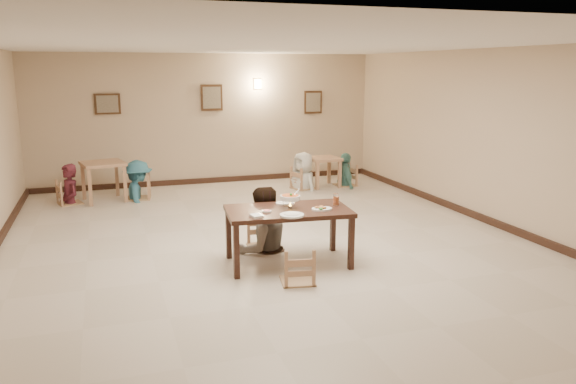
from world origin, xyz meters
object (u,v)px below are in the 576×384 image
object	(u,v)px
drink_glass	(336,200)
bg_table_left	(103,169)
bg_chair_rr	(345,166)
bg_diner_b	(137,160)
bg_diner_a	(67,164)
bg_chair_ll	(69,181)
bg_diner_c	(303,152)
chair_near	(298,248)
bg_chair_lr	(138,175)
main_table	(288,215)
bg_diner_d	(346,153)
bg_chair_rl	(303,168)
main_diner	(261,187)
curry_warmer	(290,198)
bg_table_right	(323,163)
chair_far	(263,217)

from	to	relation	value
drink_glass	bg_table_left	bearing A→B (deg)	122.80
bg_chair_rr	bg_diner_b	distance (m)	4.65
bg_table_left	bg_diner_a	bearing A→B (deg)	-174.48
bg_chair_ll	bg_diner_c	bearing A→B (deg)	-107.64
chair_near	bg_diner_b	size ratio (longest dim) A/B	0.55
drink_glass	bg_chair_lr	xyz separation A→B (m)	(-2.42, 4.75, -0.36)
bg_diner_c	main_table	bearing A→B (deg)	-40.44
bg_diner_a	bg_diner_d	world-z (taller)	bg_diner_a
main_table	chair_near	xyz separation A→B (m)	(-0.10, -0.69, -0.26)
bg_chair_rl	bg_diner_b	world-z (taller)	bg_diner_b
bg_diner_c	bg_chair_rl	bearing A→B (deg)	8.31
main_diner	bg_diner_a	bearing A→B (deg)	-68.96
drink_glass	bg_chair_rr	size ratio (longest dim) A/B	0.17
main_diner	bg_chair_rr	distance (m)	5.01
bg_diner_d	main_table	bearing A→B (deg)	151.44
curry_warmer	bg_table_left	xyz separation A→B (m)	(-2.43, 4.74, -0.26)
main_table	chair_near	world-z (taller)	chair_near
bg_diner_c	bg_chair_ll	bearing A→B (deg)	-109.31
bg_table_right	bg_chair_lr	world-z (taller)	bg_chair_lr
bg_table_left	bg_diner_d	world-z (taller)	bg_diner_d
bg_diner_d	main_diner	bearing A→B (deg)	145.25
chair_far	bg_chair_rr	xyz separation A→B (m)	(3.05, 3.84, -0.01)
bg_chair_rl	bg_diner_b	distance (m)	3.62
bg_chair_lr	bg_table_right	bearing A→B (deg)	97.42
bg_diner_d	bg_diner_b	bearing A→B (deg)	92.30
bg_diner_c	chair_far	bearing A→B (deg)	-46.00
chair_far	bg_diner_b	xyz separation A→B (m)	(-1.58, 3.95, 0.34)
chair_near	bg_diner_c	distance (m)	5.70
bg_chair_ll	bg_chair_rl	world-z (taller)	bg_chair_rl
curry_warmer	bg_chair_ll	distance (m)	5.63
bg_chair_rl	bg_diner_d	world-z (taller)	bg_diner_d
chair_near	main_diner	bearing A→B (deg)	-77.17
bg_chair_rl	bg_diner_a	size ratio (longest dim) A/B	0.59
chair_near	bg_chair_lr	world-z (taller)	bg_chair_lr
main_table	bg_diner_b	world-z (taller)	bg_diner_b
bg_diner_c	bg_diner_d	xyz separation A→B (m)	(1.03, 0.01, -0.07)
bg_chair_rl	curry_warmer	bearing A→B (deg)	138.23
drink_glass	bg_chair_ll	world-z (taller)	drink_glass
main_diner	bg_chair_ll	world-z (taller)	main_diner
main_table	bg_chair_ll	size ratio (longest dim) A/B	1.91
chair_far	bg_diner_a	size ratio (longest dim) A/B	0.59
bg_diner_b	bg_diner_c	world-z (taller)	bg_diner_c
bg_table_right	bg_chair_rl	size ratio (longest dim) A/B	0.75
main_table	bg_diner_b	bearing A→B (deg)	115.22
chair_near	bg_table_left	distance (m)	5.94
chair_far	bg_table_left	world-z (taller)	chair_far
bg_table_left	bg_diner_b	world-z (taller)	bg_diner_b
chair_near	bg_table_right	xyz separation A→B (m)	(2.51, 5.40, 0.10)
main_diner	bg_chair_rl	size ratio (longest dim) A/B	2.01
curry_warmer	bg_chair_rr	size ratio (longest dim) A/B	0.33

